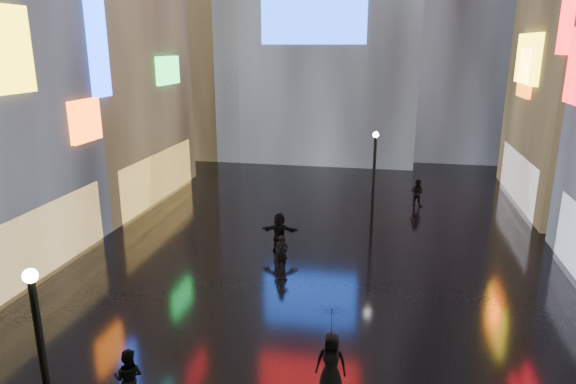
# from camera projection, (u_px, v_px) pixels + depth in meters

# --- Properties ---
(ground) EXTENTS (140.00, 140.00, 0.00)m
(ground) POSITION_uv_depth(u_px,v_px,m) (320.00, 246.00, 24.99)
(ground) COLOR black
(ground) RESTS_ON ground
(building_left_far) EXTENTS (10.28, 12.00, 22.00)m
(building_left_far) POSITION_uv_depth(u_px,v_px,m) (72.00, 18.00, 30.62)
(building_left_far) COLOR black
(building_left_far) RESTS_ON ground
(tower_flank_left) EXTENTS (10.00, 10.00, 26.00)m
(tower_flank_left) POSITION_uv_depth(u_px,v_px,m) (198.00, 3.00, 44.78)
(tower_flank_left) COLOR black
(tower_flank_left) RESTS_ON ground
(lamp_near) EXTENTS (0.30, 0.30, 5.20)m
(lamp_near) POSITION_uv_depth(u_px,v_px,m) (44.00, 368.00, 10.69)
(lamp_near) COLOR black
(lamp_near) RESTS_ON ground
(lamp_far) EXTENTS (0.30, 0.30, 5.20)m
(lamp_far) POSITION_uv_depth(u_px,v_px,m) (374.00, 175.00, 26.66)
(lamp_far) COLOR black
(lamp_far) RESTS_ON ground
(pedestrian_1) EXTENTS (0.90, 0.74, 1.70)m
(pedestrian_1) POSITION_uv_depth(u_px,v_px,m) (129.00, 378.00, 13.74)
(pedestrian_1) COLOR black
(pedestrian_1) RESTS_ON ground
(pedestrian_4) EXTENTS (0.86, 0.56, 1.75)m
(pedestrian_4) POSITION_uv_depth(u_px,v_px,m) (331.00, 362.00, 14.37)
(pedestrian_4) COLOR black
(pedestrian_4) RESTS_ON ground
(pedestrian_5) EXTENTS (1.79, 0.63, 1.91)m
(pedestrian_5) POSITION_uv_depth(u_px,v_px,m) (279.00, 232.00, 24.15)
(pedestrian_5) COLOR black
(pedestrian_5) RESTS_ON ground
(pedestrian_6) EXTENTS (0.65, 0.52, 1.54)m
(pedestrian_6) POSITION_uv_depth(u_px,v_px,m) (282.00, 253.00, 22.22)
(pedestrian_6) COLOR black
(pedestrian_6) RESTS_ON ground
(pedestrian_7) EXTENTS (0.99, 0.91, 1.64)m
(pedestrian_7) POSITION_uv_depth(u_px,v_px,m) (417.00, 192.00, 31.15)
(pedestrian_7) COLOR black
(pedestrian_7) RESTS_ON ground
(umbrella_2) EXTENTS (1.31, 1.31, 0.84)m
(umbrella_2) POSITION_uv_depth(u_px,v_px,m) (332.00, 321.00, 14.01)
(umbrella_2) COLOR black
(umbrella_2) RESTS_ON pedestrian_4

